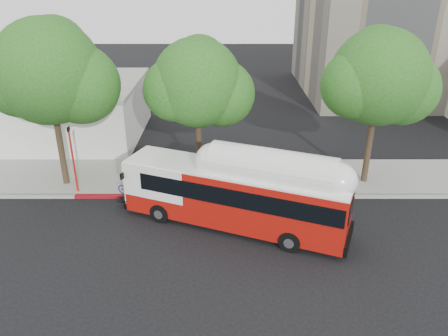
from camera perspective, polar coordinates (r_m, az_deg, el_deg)
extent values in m
plane|color=black|center=(21.60, -1.31, -8.80)|extent=(120.00, 120.00, 0.00)
cube|color=gray|center=(27.23, -1.03, -1.12)|extent=(60.00, 5.00, 0.15)
cube|color=gray|center=(24.91, -1.13, -3.71)|extent=(60.00, 0.30, 0.15)
cube|color=maroon|center=(25.15, -7.99, -3.67)|extent=(10.00, 0.32, 0.16)
cylinder|color=#2D2116|center=(26.87, -20.73, 3.73)|extent=(0.36, 0.36, 6.08)
sphere|color=#234E16|center=(25.87, -21.99, 11.61)|extent=(5.80, 5.80, 5.80)
sphere|color=#234E16|center=(25.67, -18.21, 10.31)|extent=(4.35, 4.35, 4.35)
cylinder|color=#2D2116|center=(25.76, -3.32, 3.71)|extent=(0.36, 0.36, 5.44)
sphere|color=#234E16|center=(24.76, -3.51, 11.08)|extent=(5.00, 5.00, 5.00)
sphere|color=#234E16|center=(25.07, -0.27, 9.70)|extent=(3.75, 3.75, 3.75)
cylinder|color=#2D2116|center=(26.86, 18.51, 3.69)|extent=(0.36, 0.36, 5.76)
sphere|color=#234E16|center=(25.87, 19.59, 11.15)|extent=(5.40, 5.40, 5.40)
sphere|color=#234E16|center=(26.74, 22.28, 9.54)|extent=(4.05, 4.05, 4.05)
cube|color=silver|center=(36.52, -23.55, 6.82)|extent=(16.00, 10.00, 4.00)
cube|color=gray|center=(36.01, -24.12, 9.99)|extent=(16.20, 10.20, 0.30)
cube|color=#9C110A|center=(21.55, 1.33, -3.69)|extent=(11.24, 6.43, 2.69)
cube|color=black|center=(21.16, 2.52, -2.59)|extent=(10.23, 6.06, 0.88)
cube|color=white|center=(20.93, 1.37, -0.36)|extent=(11.21, 6.36, 0.09)
cube|color=white|center=(20.31, 6.28, -0.57)|extent=(6.21, 3.96, 0.51)
cube|color=black|center=(24.68, -12.04, -3.57)|extent=(1.32, 1.83, 0.06)
imported|color=navy|center=(24.47, -12.13, -2.64)|extent=(1.11, 1.69, 0.84)
cylinder|color=red|center=(25.98, -19.05, 0.62)|extent=(0.12, 0.12, 3.84)
cube|color=black|center=(25.28, -19.67, 4.79)|extent=(0.05, 0.38, 0.24)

